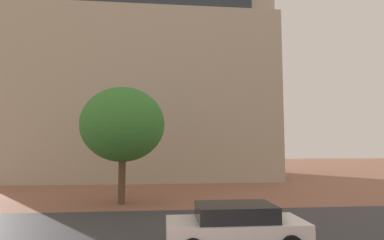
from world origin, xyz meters
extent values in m
plane|color=#93604C|center=(0.00, 10.00, 0.00)|extent=(120.00, 120.00, 0.00)
cube|color=#38383D|center=(0.00, 7.31, 0.00)|extent=(120.00, 8.10, 0.00)
cube|color=#B2A893|center=(-2.81, 28.93, 7.79)|extent=(24.55, 14.49, 15.58)
cube|color=#2D3842|center=(-2.81, 28.93, 16.78)|extent=(22.59, 13.33, 2.40)
cube|color=#B2A893|center=(-1.85, 28.93, 13.57)|extent=(5.75, 5.75, 27.14)
cylinder|color=#B2A893|center=(-13.58, 23.19, 9.59)|extent=(2.80, 2.80, 19.17)
cylinder|color=#B2A893|center=(7.97, 23.19, 8.97)|extent=(2.80, 2.80, 17.94)
cube|color=silver|center=(1.08, 5.53, 0.53)|extent=(4.23, 1.75, 0.70)
cube|color=black|center=(1.08, 5.53, 1.12)|extent=(2.37, 1.54, 0.48)
cylinder|color=black|center=(2.48, 6.40, 0.32)|extent=(0.64, 0.22, 0.64)
cylinder|color=black|center=(-0.31, 6.40, 0.32)|extent=(0.64, 0.22, 0.64)
cylinder|color=brown|center=(-3.38, 13.19, 1.25)|extent=(0.39, 0.39, 2.51)
ellipsoid|color=#387F33|center=(-3.38, 13.19, 4.35)|extent=(4.61, 4.61, 4.15)
camera|label=1|loc=(-1.15, -3.74, 3.13)|focal=28.05mm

